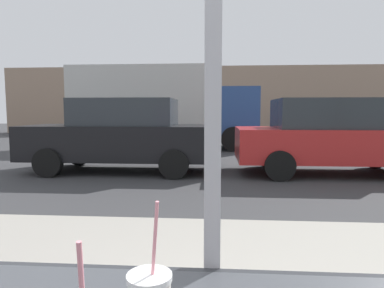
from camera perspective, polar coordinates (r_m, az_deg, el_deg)
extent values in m
plane|color=#38383A|center=(9.06, 4.00, -3.62)|extent=(60.00, 60.00, 0.00)
cube|color=#9E998E|center=(2.89, 3.72, -22.74)|extent=(16.00, 2.80, 0.15)
cube|color=#2A2C30|center=(1.09, 3.40, -21.13)|extent=(2.05, 0.02, 0.02)
cube|color=#9E9EA3|center=(1.05, 3.68, 19.02)|extent=(0.05, 0.08, 1.44)
cube|color=gray|center=(22.15, 4.11, 7.39)|extent=(28.00, 1.20, 4.33)
cylinder|color=black|center=(0.73, -7.27, -22.30)|extent=(0.08, 0.08, 0.01)
cylinder|color=white|center=(0.73, -7.28, -21.61)|extent=(0.09, 0.09, 0.01)
cylinder|color=pink|center=(0.69, -6.44, -17.20)|extent=(0.03, 0.04, 0.20)
cube|color=black|center=(8.22, -12.04, 0.37)|extent=(4.49, 1.71, 0.79)
cube|color=#282D33|center=(8.15, -11.23, 5.35)|extent=(2.34, 1.51, 0.63)
cylinder|color=black|center=(8.84, -1.71, -1.74)|extent=(0.64, 0.18, 0.64)
cylinder|color=black|center=(7.15, -3.11, -3.48)|extent=(0.64, 0.18, 0.64)
cylinder|color=black|center=(9.53, -18.63, -1.50)|extent=(0.64, 0.18, 0.64)
cylinder|color=black|center=(7.99, -23.37, -2.97)|extent=(0.64, 0.18, 0.64)
cube|color=red|center=(8.34, 22.86, -0.05)|extent=(4.38, 1.81, 0.74)
cube|color=#282D33|center=(8.25, 21.89, 4.83)|extent=(2.28, 1.59, 0.67)
cylinder|color=black|center=(9.72, 28.67, -1.76)|extent=(0.64, 0.18, 0.64)
cylinder|color=black|center=(8.94, 12.61, -1.79)|extent=(0.64, 0.18, 0.64)
cylinder|color=black|center=(7.17, 14.74, -3.63)|extent=(0.64, 0.18, 0.64)
cube|color=beige|center=(13.48, -8.28, 7.00)|extent=(5.41, 2.20, 2.70)
cube|color=navy|center=(13.18, 6.86, 5.32)|extent=(1.90, 2.10, 1.90)
cylinder|color=black|center=(14.26, 6.62, 1.52)|extent=(0.90, 0.24, 0.90)
cylinder|color=black|center=(12.17, 7.05, 0.83)|extent=(0.90, 0.24, 0.90)
cylinder|color=black|center=(14.82, -11.16, 1.60)|extent=(0.90, 0.24, 0.90)
cylinder|color=black|center=(12.71, -13.76, 0.91)|extent=(0.90, 0.24, 0.90)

